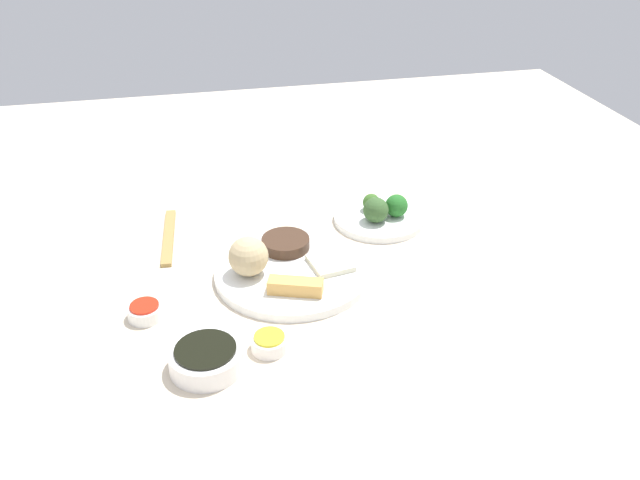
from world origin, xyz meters
The scene contains 17 objects.
tabletop centered at (0.00, 0.00, 0.01)m, with size 2.20×2.20×0.02m, color beige.
main_plate centered at (0.00, 0.00, 0.03)m, with size 0.29×0.29×0.02m, color white.
rice_scoop centered at (-0.08, 0.00, 0.07)m, with size 0.07×0.07×0.07m, color tan.
spring_roll centered at (-0.01, -0.08, 0.05)m, with size 0.10×0.03×0.03m, color #DCA351.
crab_rangoon_wonton centered at (0.07, -0.01, 0.04)m, with size 0.07×0.08×0.01m, color beige.
stir_fry_heap centered at (0.00, 0.07, 0.05)m, with size 0.09×0.09×0.02m, color #3E291B.
broccoli_plate centered at (0.22, 0.16, 0.03)m, with size 0.19×0.19×0.01m, color white.
broccoli_floret_0 centered at (0.21, 0.19, 0.05)m, with size 0.04×0.04×0.04m, color #386325.
broccoli_floret_1 centered at (0.25, 0.15, 0.06)m, with size 0.05×0.05×0.05m, color #236624.
broccoli_floret_2 centered at (0.20, 0.14, 0.06)m, with size 0.05×0.05×0.05m, color #36582B.
soy_sauce_bowl centered at (-0.17, -0.22, 0.04)m, with size 0.11×0.11×0.03m, color white.
soy_sauce_bowl_liquid centered at (-0.17, -0.22, 0.06)m, with size 0.09×0.09×0.00m, color black.
sauce_ramekin_hot_mustard centered at (-0.07, -0.20, 0.03)m, with size 0.06×0.06×0.02m, color white.
sauce_ramekin_hot_mustard_liquid centered at (-0.07, -0.20, 0.04)m, with size 0.05×0.05×0.00m, color yellow.
sauce_ramekin_sweet_and_sour centered at (-0.26, -0.07, 0.03)m, with size 0.06×0.06×0.02m, color white.
sauce_ramekin_sweet_and_sour_liquid centered at (-0.26, -0.07, 0.04)m, with size 0.05×0.05×0.00m, color red.
chopsticks_pair centered at (-0.22, 0.18, 0.02)m, with size 0.21×0.02×0.01m, color #A08044.
Camera 1 is at (-0.17, -1.00, 0.70)m, focal length 36.99 mm.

